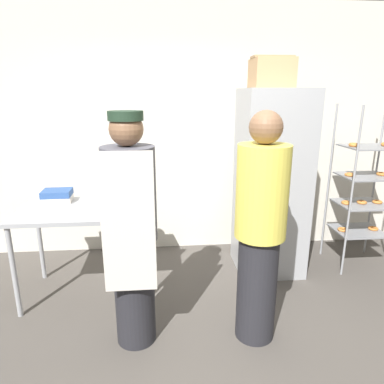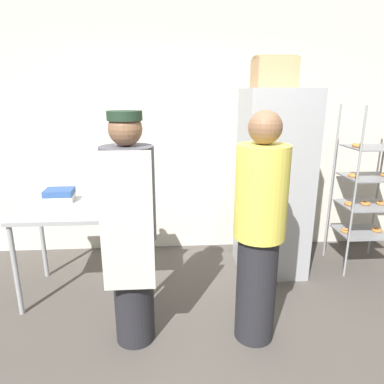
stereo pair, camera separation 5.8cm
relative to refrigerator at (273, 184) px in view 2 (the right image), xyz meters
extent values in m
plane|color=#4C4742|center=(-0.90, -1.48, -0.96)|extent=(14.00, 14.00, 0.00)
cube|color=silver|center=(-0.90, 0.69, 0.47)|extent=(6.40, 0.12, 2.85)
cube|color=#9EA0A5|center=(0.00, 0.01, 0.00)|extent=(0.67, 0.64, 1.92)
cube|color=gray|center=(0.00, -0.30, 0.02)|extent=(0.62, 0.02, 1.57)
cylinder|color=silver|center=(-0.19, -0.33, 0.05)|extent=(0.02, 0.02, 0.94)
cylinder|color=#93969B|center=(0.76, -0.24, -0.08)|extent=(0.02, 0.02, 1.77)
cylinder|color=#93969B|center=(0.76, 0.25, -0.08)|extent=(0.02, 0.02, 1.77)
cylinder|color=#93969B|center=(1.31, 0.25, -0.08)|extent=(0.02, 0.02, 1.77)
cube|color=gray|center=(1.03, 0.00, -0.57)|extent=(0.51, 0.45, 0.01)
torus|color=orange|center=(0.85, 0.00, -0.55)|extent=(0.11, 0.11, 0.03)
torus|color=orange|center=(1.21, 0.00, -0.55)|extent=(0.11, 0.11, 0.03)
cube|color=gray|center=(1.03, 0.00, -0.25)|extent=(0.51, 0.45, 0.01)
torus|color=orange|center=(0.85, 0.00, -0.23)|extent=(0.10, 0.10, 0.03)
torus|color=orange|center=(1.03, 0.00, -0.23)|extent=(0.10, 0.10, 0.03)
torus|color=orange|center=(1.21, 0.00, -0.23)|extent=(0.10, 0.10, 0.03)
cube|color=gray|center=(1.03, 0.00, 0.06)|extent=(0.51, 0.45, 0.01)
torus|color=orange|center=(0.85, 0.00, 0.08)|extent=(0.11, 0.11, 0.03)
cube|color=gray|center=(1.03, 0.00, 0.37)|extent=(0.51, 0.45, 0.01)
torus|color=orange|center=(0.85, 0.00, 0.40)|extent=(0.10, 0.10, 0.04)
cube|color=#9EA0A5|center=(-1.89, -0.35, -0.11)|extent=(1.09, 0.73, 0.04)
cylinder|color=#9EA0A5|center=(-2.40, -0.67, -0.54)|extent=(0.04, 0.04, 0.83)
cylinder|color=#9EA0A5|center=(-1.38, -0.67, -0.54)|extent=(0.04, 0.04, 0.83)
cylinder|color=#9EA0A5|center=(-2.40, -0.02, -0.54)|extent=(0.04, 0.04, 0.83)
cylinder|color=#9EA0A5|center=(-1.38, -0.02, -0.54)|extent=(0.04, 0.04, 0.83)
cube|color=silver|center=(-1.50, -0.54, -0.07)|extent=(0.26, 0.19, 0.05)
cube|color=silver|center=(-1.50, -0.44, 0.05)|extent=(0.26, 0.01, 0.19)
torus|color=#513323|center=(-1.55, -0.57, -0.03)|extent=(0.08, 0.08, 0.02)
torus|color=#513323|center=(-1.45, -0.57, -0.03)|extent=(0.08, 0.08, 0.02)
torus|color=#513323|center=(-1.55, -0.50, -0.03)|extent=(0.08, 0.08, 0.02)
torus|color=#513323|center=(-1.45, -0.50, -0.03)|extent=(0.08, 0.08, 0.02)
cylinder|color=black|center=(-1.62, -0.21, -0.05)|extent=(0.11, 0.11, 0.08)
cylinder|color=#B2BCC1|center=(-1.62, -0.21, 0.08)|extent=(0.09, 0.09, 0.19)
cylinder|color=black|center=(-1.62, -0.21, 0.19)|extent=(0.09, 0.09, 0.02)
cube|color=silver|center=(-2.14, -0.12, -0.07)|extent=(0.28, 0.24, 0.05)
cube|color=#2D5193|center=(-2.14, -0.12, -0.01)|extent=(0.27, 0.22, 0.06)
cube|color=tan|center=(-0.04, 0.08, 1.10)|extent=(0.39, 0.35, 0.28)
cube|color=#A58057|center=(-0.04, 0.08, 1.25)|extent=(0.40, 0.18, 0.02)
cylinder|color=#232328|center=(-1.37, -1.05, -0.53)|extent=(0.30, 0.30, 0.85)
cylinder|color=#4C4C56|center=(-1.37, -1.05, 0.23)|extent=(0.37, 0.37, 0.67)
sphere|color=brown|center=(-1.37, -1.05, 0.68)|extent=(0.23, 0.23, 0.23)
cube|color=beige|center=(-1.37, -1.25, 0.08)|extent=(0.35, 0.02, 0.97)
cylinder|color=#1E3323|center=(-1.37, -1.05, 0.77)|extent=(0.24, 0.24, 0.06)
cylinder|color=#232328|center=(-0.43, -1.09, -0.53)|extent=(0.30, 0.30, 0.86)
cylinder|color=#DBCC4C|center=(-0.43, -1.09, 0.23)|extent=(0.37, 0.37, 0.68)
sphere|color=brown|center=(-0.43, -1.09, 0.69)|extent=(0.23, 0.23, 0.23)
camera|label=1|loc=(-1.14, -3.37, 0.90)|focal=32.00mm
camera|label=2|loc=(-1.08, -3.38, 0.90)|focal=32.00mm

